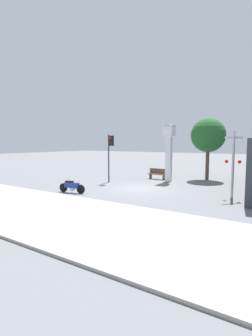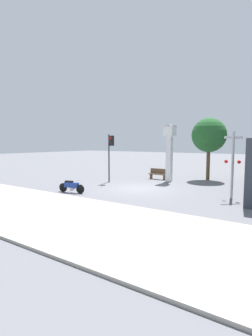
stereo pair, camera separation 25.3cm
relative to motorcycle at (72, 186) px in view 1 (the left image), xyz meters
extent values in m
plane|color=slate|center=(2.75, 3.78, -0.41)|extent=(120.00, 120.00, 0.00)
cube|color=#9E998E|center=(2.75, -4.00, -0.36)|extent=(36.00, 6.00, 0.10)
cylinder|color=black|center=(0.67, 0.10, -0.12)|extent=(0.57, 0.18, 0.56)
cylinder|color=black|center=(-0.66, -0.10, -0.12)|extent=(0.57, 0.18, 0.56)
cube|color=navy|center=(0.01, 0.00, 0.08)|extent=(1.05, 0.35, 0.34)
cube|color=black|center=(-0.18, -0.03, 0.30)|extent=(0.55, 0.29, 0.09)
cylinder|color=silver|center=(0.05, 0.01, -0.15)|extent=(0.29, 0.22, 0.26)
cube|color=silver|center=(0.57, 0.08, 0.42)|extent=(0.12, 0.42, 0.04)
cube|color=white|center=(3.04, 7.88, 1.44)|extent=(0.43, 0.43, 3.70)
cube|color=white|center=(3.04, 7.88, 3.70)|extent=(0.82, 0.82, 0.82)
cylinder|color=white|center=(3.04, 7.46, 3.70)|extent=(0.66, 0.02, 0.66)
cone|color=#333338|center=(3.04, 7.88, 4.21)|extent=(0.99, 0.99, 0.20)
cylinder|color=#47474C|center=(-0.75, 4.81, 1.50)|extent=(0.12, 0.12, 3.82)
cube|color=black|center=(-0.45, 4.81, 2.91)|extent=(0.28, 0.24, 0.80)
sphere|color=red|center=(-0.45, 4.66, 3.11)|extent=(0.16, 0.16, 0.16)
cylinder|color=#B7B7BC|center=(8.78, 4.06, 1.50)|extent=(0.14, 0.14, 3.82)
cube|color=white|center=(8.78, 4.06, 3.06)|extent=(0.82, 0.82, 0.14)
sphere|color=red|center=(8.43, 4.01, 1.69)|extent=(0.20, 0.20, 0.20)
sphere|color=red|center=(9.13, 4.01, 1.69)|extent=(0.20, 0.20, 0.20)
cylinder|color=brown|center=(5.37, 10.60, 0.92)|extent=(0.30, 0.30, 2.64)
sphere|color=#235B28|center=(5.37, 10.60, 3.39)|extent=(2.88, 2.88, 2.88)
cube|color=brown|center=(1.70, 8.47, 0.04)|extent=(1.60, 0.44, 0.08)
cube|color=brown|center=(1.70, 8.66, 0.29)|extent=(1.60, 0.06, 0.44)
cube|color=brown|center=(1.06, 8.47, -0.20)|extent=(0.08, 0.35, 0.41)
cube|color=brown|center=(2.34, 8.47, -0.20)|extent=(0.08, 0.35, 0.41)
camera|label=1|loc=(12.01, -11.70, 2.80)|focal=28.00mm
camera|label=2|loc=(12.22, -11.55, 2.80)|focal=28.00mm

